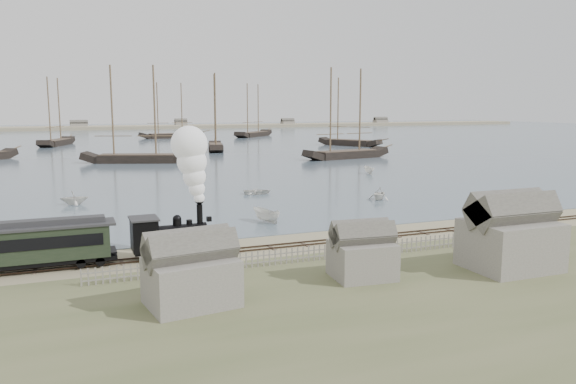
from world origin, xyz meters
name	(u,v)px	position (x,y,z in m)	size (l,w,h in m)	color
ground	(274,241)	(0.00, 0.00, 0.00)	(600.00, 600.00, 0.00)	tan
harbor_water	(114,138)	(0.00, 170.00, 0.03)	(600.00, 336.00, 0.06)	#4E5E6F
rail_track	(283,246)	(0.00, -2.00, 0.04)	(120.00, 1.80, 0.16)	#33251B
picket_fence_west	(223,271)	(-6.50, -7.00, 0.00)	(19.00, 0.10, 1.20)	slate
picket_fence_east	(447,248)	(12.50, -7.50, 0.00)	(15.00, 0.10, 1.20)	slate
shed_left	(192,305)	(-10.00, -13.00, 0.00)	(5.00, 4.00, 4.10)	slate
shed_mid	(362,278)	(2.00, -12.00, 0.00)	(4.00, 3.50, 3.60)	slate
shed_right	(509,268)	(13.00, -14.00, 0.00)	(6.00, 5.00, 5.10)	slate
far_spit	(101,129)	(0.00, 250.00, 0.00)	(500.00, 20.00, 1.80)	tan
locomotive	(189,199)	(-7.74, -2.00, 4.52)	(7.87, 2.94, 9.81)	black
passenger_coach	(18,245)	(-19.94, -2.00, 2.03)	(13.14, 2.53, 3.19)	black
beached_dinghy	(195,240)	(-6.69, 1.29, 0.39)	(3.73, 2.66, 0.77)	silver
rowboat_0	(57,222)	(-17.64, 13.26, 0.46)	(3.89, 2.78, 0.81)	silver
rowboat_1	(74,198)	(-15.87, 25.72, 0.89)	(3.14, 2.71, 1.65)	silver
rowboat_2	(266,215)	(1.94, 7.69, 0.76)	(3.64, 1.37, 1.41)	silver
rowboat_3	(257,191)	(6.90, 25.33, 0.44)	(3.63, 2.59, 0.75)	silver
rowboat_4	(379,194)	(19.64, 15.37, 0.85)	(2.99, 2.58, 1.57)	silver
rowboat_5	(369,170)	(31.91, 39.50, 0.70)	(3.29, 1.24, 1.27)	silver
rowboat_7	(200,173)	(3.82, 45.98, 0.76)	(2.67, 2.30, 1.41)	silver
schooner_2	(136,114)	(-2.87, 74.08, 10.06)	(22.36, 5.16, 20.00)	black
schooner_3	(215,112)	(20.00, 98.75, 10.06)	(17.12, 3.95, 20.00)	black
schooner_4	(347,113)	(41.79, 66.83, 10.06)	(21.37, 4.93, 20.00)	black
schooner_5	(350,111)	(61.32, 102.33, 10.06)	(19.80, 4.57, 20.00)	black
schooner_7	(55,111)	(-18.96, 134.81, 10.06)	(20.54, 4.74, 20.00)	black
schooner_8	(171,110)	(19.42, 160.50, 10.06)	(23.26, 5.37, 20.00)	black
schooner_9	(253,110)	(50.31, 159.45, 10.06)	(23.25, 5.36, 20.00)	black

